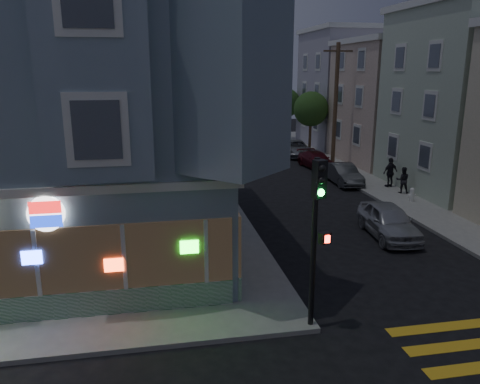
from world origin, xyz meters
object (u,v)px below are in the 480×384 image
object	(u,v)px
parked_car_b	(343,174)
parked_car_c	(316,160)
pedestrian_a	(403,180)
fire_hydrant	(412,194)
street_tree_near	(311,109)
parked_car_d	(296,148)
traffic_signal	(317,216)
street_tree_far	(285,103)
utility_pole	(335,104)
parked_car_a	(389,221)
pedestrian_b	(390,172)

from	to	relation	value
parked_car_b	parked_car_c	xyz separation A→B (m)	(0.02, 5.20, -0.05)
pedestrian_a	fire_hydrant	bearing A→B (deg)	96.17
street_tree_near	pedestrian_a	bearing A→B (deg)	-86.85
parked_car_d	traffic_signal	world-z (taller)	traffic_signal
parked_car_c	traffic_signal	world-z (taller)	traffic_signal
street_tree_far	fire_hydrant	world-z (taller)	street_tree_far
parked_car_c	traffic_signal	distance (m)	23.37
utility_pole	street_tree_near	world-z (taller)	utility_pole
street_tree_near	pedestrian_a	size ratio (longest dim) A/B	3.40
parked_car_c	fire_hydrant	bearing A→B (deg)	-85.88
parked_car_a	parked_car_d	distance (m)	20.27
street_tree_near	parked_car_d	bearing A→B (deg)	-151.72
street_tree_far	traffic_signal	distance (m)	37.03
street_tree_near	parked_car_c	distance (m)	7.03
pedestrian_a	parked_car_a	xyz separation A→B (m)	(-4.28, -6.45, -0.19)
utility_pole	parked_car_c	bearing A→B (deg)	-179.69
fire_hydrant	parked_car_c	bearing A→B (deg)	100.20
parked_car_c	parked_car_a	bearing A→B (deg)	-103.62
pedestrian_b	parked_car_b	world-z (taller)	pedestrian_b
parked_car_a	parked_car_b	world-z (taller)	parked_car_a
street_tree_near	parked_car_a	xyz separation A→B (m)	(-3.48, -20.98, -3.20)
utility_pole	pedestrian_b	distance (m)	8.01
utility_pole	traffic_signal	world-z (taller)	utility_pole
street_tree_far	parked_car_a	bearing A→B (deg)	-96.85
street_tree_near	pedestrian_b	size ratio (longest dim) A/B	2.89
street_tree_near	parked_car_b	distance (m)	11.77
utility_pole	fire_hydrant	size ratio (longest dim) A/B	11.46
parked_car_b	parked_car_d	xyz separation A→B (m)	(0.02, 10.40, 0.01)
street_tree_near	traffic_signal	bearing A→B (deg)	-108.63
traffic_signal	parked_car_a	bearing A→B (deg)	30.90
pedestrian_b	parked_car_d	distance (m)	12.43
pedestrian_b	traffic_signal	bearing A→B (deg)	40.23
street_tree_far	parked_car_b	xyz separation A→B (m)	(-1.52, -19.21, -3.27)
utility_pole	parked_car_a	world-z (taller)	utility_pole
parked_car_b	parked_car_d	world-z (taller)	parked_car_d
pedestrian_a	parked_car_d	distance (m)	13.92
street_tree_far	pedestrian_a	bearing A→B (deg)	-87.97
parked_car_c	fire_hydrant	world-z (taller)	parked_car_c
pedestrian_a	fire_hydrant	distance (m)	1.91
street_tree_far	pedestrian_b	world-z (taller)	street_tree_far
street_tree_near	pedestrian_b	world-z (taller)	street_tree_near
parked_car_a	parked_car_c	distance (m)	15.11
pedestrian_b	parked_car_b	distance (m)	2.97
street_tree_far	parked_car_b	distance (m)	19.54
pedestrian_a	parked_car_b	distance (m)	4.07
pedestrian_b	parked_car_d	world-z (taller)	pedestrian_b
parked_car_c	fire_hydrant	size ratio (longest dim) A/B	5.38
pedestrian_a	parked_car_c	bearing A→B (deg)	-55.24
traffic_signal	fire_hydrant	bearing A→B (deg)	31.31
parked_car_d	traffic_signal	bearing A→B (deg)	-100.28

